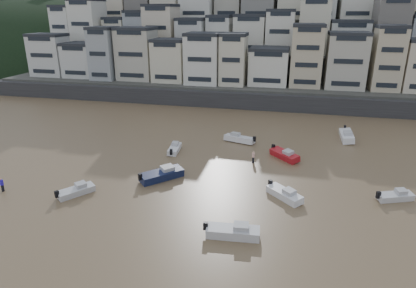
% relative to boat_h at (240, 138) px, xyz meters
% --- Properties ---
extents(sea_strip, '(340.00, 340.00, 0.00)m').
position_rel_boat_h_xyz_m(sea_strip, '(-119.38, 102.19, -0.76)').
color(sea_strip, '#40555C').
rests_on(sea_strip, ground).
extents(harbor_wall, '(140.00, 3.00, 3.50)m').
position_rel_boat_h_xyz_m(harbor_wall, '(0.62, 22.19, 0.99)').
color(harbor_wall, '#38383A').
rests_on(harbor_wall, ground).
extents(hillside, '(141.04, 66.00, 50.00)m').
position_rel_boat_h_xyz_m(hillside, '(5.36, 62.03, 12.25)').
color(hillside, '#4C4C47').
rests_on(hillside, ground).
extents(headland, '(216.00, 135.00, 53.33)m').
position_rel_boat_h_xyz_m(headland, '(-104.38, 92.19, -0.74)').
color(headland, black).
rests_on(headland, ground).
extents(boat_h, '(5.87, 3.33, 1.52)m').
position_rel_boat_h_xyz_m(boat_h, '(0.00, 0.00, 0.00)').
color(boat_h, white).
rests_on(boat_h, ground).
extents(boat_d, '(4.77, 3.05, 1.24)m').
position_rel_boat_h_xyz_m(boat_d, '(20.42, -15.54, -0.14)').
color(boat_d, silver).
rests_on(boat_d, ground).
extents(boat_e, '(5.03, 5.15, 1.48)m').
position_rel_boat_h_xyz_m(boat_e, '(7.52, -5.66, -0.02)').
color(boat_e, '#AB151D').
rests_on(boat_e, ground).
extents(boat_j, '(3.96, 4.74, 1.28)m').
position_rel_boat_h_xyz_m(boat_j, '(-16.01, -22.78, -0.12)').
color(boat_j, silver).
rests_on(boat_j, ground).
extents(boat_b, '(4.92, 4.84, 1.42)m').
position_rel_boat_h_xyz_m(boat_b, '(8.00, -18.01, -0.05)').
color(boat_b, white).
rests_on(boat_b, ground).
extents(boat_a, '(5.76, 2.32, 1.53)m').
position_rel_boat_h_xyz_m(boat_a, '(3.47, -27.03, 0.01)').
color(boat_a, silver).
rests_on(boat_a, ground).
extents(boat_f, '(2.02, 4.89, 1.30)m').
position_rel_boat_h_xyz_m(boat_f, '(-9.08, -6.67, -0.11)').
color(boat_f, white).
rests_on(boat_f, ground).
extents(boat_c, '(5.76, 5.98, 1.71)m').
position_rel_boat_h_xyz_m(boat_c, '(-7.62, -16.44, 0.09)').
color(boat_c, '#151E42').
rests_on(boat_c, ground).
extents(boat_i, '(2.18, 6.41, 1.74)m').
position_rel_boat_h_xyz_m(boat_i, '(17.36, 5.33, 0.11)').
color(boat_i, white).
rests_on(boat_i, ground).
extents(person_blue, '(0.44, 0.44, 1.74)m').
position_rel_boat_h_xyz_m(person_blue, '(-25.16, -23.96, 0.11)').
color(person_blue, '#2E1BD0').
rests_on(person_blue, ground).
extents(person_pink, '(0.44, 0.44, 1.74)m').
position_rel_boat_h_xyz_m(person_pink, '(3.23, -8.21, 0.11)').
color(person_pink, beige).
rests_on(person_pink, ground).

